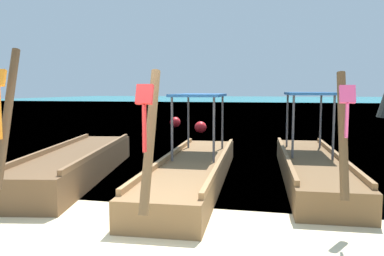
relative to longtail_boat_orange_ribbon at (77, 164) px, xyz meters
name	(u,v)px	position (x,y,z in m)	size (l,w,h in m)	color
ground	(125,251)	(2.57, -3.55, -0.32)	(120.00, 120.00, 0.00)	beige
sea_water	(265,102)	(2.57, 58.35, -0.31)	(120.00, 120.00, 0.00)	teal
longtail_boat_orange_ribbon	(77,164)	(0.00, 0.00, 0.00)	(2.20, 6.23, 2.60)	brown
longtail_boat_red_ribbon	(194,168)	(2.67, 0.11, -0.01)	(1.54, 6.99, 2.24)	brown
longtail_boat_pink_ribbon	(311,165)	(5.13, 0.91, 0.00)	(1.45, 6.44, 2.24)	brown
mooring_buoy_near	(201,127)	(1.00, 9.39, -0.04)	(0.55, 0.55, 0.55)	red
mooring_buoy_far	(175,122)	(-0.82, 11.80, -0.03)	(0.56, 0.56, 0.56)	red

